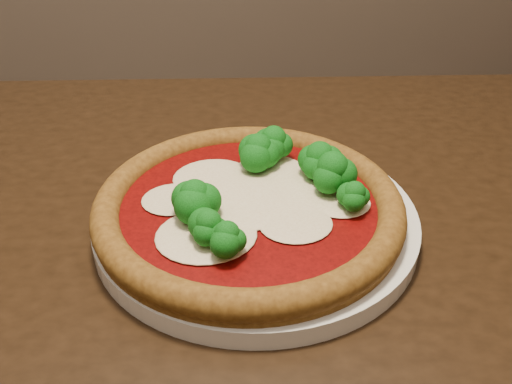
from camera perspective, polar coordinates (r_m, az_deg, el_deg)
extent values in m
cube|color=black|center=(0.53, -4.21, -7.48)|extent=(1.17, 0.95, 0.04)
cylinder|color=black|center=(1.14, 22.73, -8.99)|extent=(0.06, 0.06, 0.71)
cylinder|color=white|center=(0.54, 0.00, -2.76)|extent=(0.30, 0.30, 0.02)
cylinder|color=brown|center=(0.52, -0.73, -1.92)|extent=(0.28, 0.28, 0.01)
torus|color=brown|center=(0.52, -0.73, -1.29)|extent=(0.28, 0.28, 0.03)
cylinder|color=#6E0605|center=(0.52, -0.73, -1.24)|extent=(0.23, 0.23, 0.00)
ellipsoid|color=#F8E8C5|center=(0.52, 8.47, -1.05)|extent=(0.05, 0.05, 0.00)
ellipsoid|color=#F8E8C5|center=(0.56, 1.36, 2.07)|extent=(0.07, 0.06, 0.01)
ellipsoid|color=#F8E8C5|center=(0.52, -8.26, -0.71)|extent=(0.06, 0.05, 0.00)
ellipsoid|color=#F8E8C5|center=(0.48, -5.00, -4.31)|extent=(0.09, 0.08, 0.01)
ellipsoid|color=#F8E8C5|center=(0.55, -4.36, 1.47)|extent=(0.08, 0.07, 0.01)
ellipsoid|color=#F8E8C5|center=(0.52, -1.68, -0.71)|extent=(0.11, 0.10, 0.01)
ellipsoid|color=#F8E8C5|center=(0.53, 4.27, -0.15)|extent=(0.08, 0.08, 0.01)
ellipsoid|color=#F8E8C5|center=(0.49, 3.99, -3.15)|extent=(0.06, 0.06, 0.01)
ellipsoid|color=#14821C|center=(0.52, 7.68, 2.25)|extent=(0.05, 0.05, 0.04)
ellipsoid|color=#14821C|center=(0.54, 6.38, 3.41)|extent=(0.05, 0.05, 0.04)
ellipsoid|color=#14821C|center=(0.57, 1.76, 5.13)|extent=(0.05, 0.05, 0.04)
ellipsoid|color=#14821C|center=(0.49, -6.13, -0.51)|extent=(0.05, 0.05, 0.04)
ellipsoid|color=#14821C|center=(0.55, 0.22, 4.27)|extent=(0.05, 0.05, 0.04)
ellipsoid|color=#14821C|center=(0.50, 9.81, -0.18)|extent=(0.03, 0.03, 0.03)
ellipsoid|color=#14821C|center=(0.46, -4.77, -3.27)|extent=(0.04, 0.04, 0.03)
ellipsoid|color=#14821C|center=(0.45, -2.91, -4.38)|extent=(0.04, 0.04, 0.03)
ellipsoid|color=#14821C|center=(0.57, 1.60, 5.12)|extent=(0.04, 0.04, 0.03)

